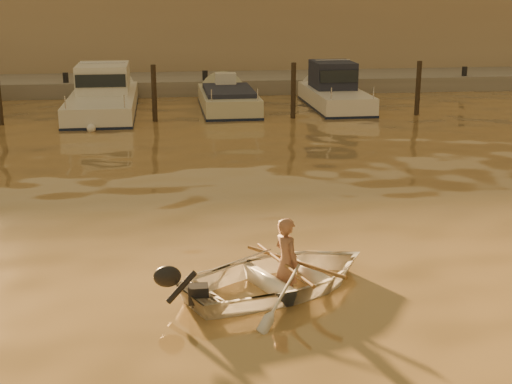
{
  "coord_description": "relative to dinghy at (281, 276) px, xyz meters",
  "views": [
    {
      "loc": [
        0.02,
        -11.58,
        4.62
      ],
      "look_at": [
        1.81,
        1.7,
        0.75
      ],
      "focal_mm": 50.0,
      "sensor_mm": 36.0,
      "label": 1
    }
  ],
  "objects": [
    {
      "name": "piling_4",
      "position": [
        7.69,
        15.1,
        0.68
      ],
      "size": [
        0.18,
        0.18,
        2.2
      ],
      "primitive_type": "cylinder",
      "color": "#2D2319",
      "rests_on": "ground_plane"
    },
    {
      "name": "waterfront_building",
      "position": [
        -1.81,
        28.3,
        2.18
      ],
      "size": [
        46.0,
        7.0,
        4.8
      ],
      "primitive_type": "cube",
      "color": "#9E8466",
      "rests_on": "quay"
    },
    {
      "name": "moored_boat_2",
      "position": [
        -3.96,
        17.3,
        0.41
      ],
      "size": [
        2.41,
        8.04,
        1.75
      ],
      "primitive_type": null,
      "color": "silver",
      "rests_on": "ground_plane"
    },
    {
      "name": "piling_2",
      "position": [
        -2.01,
        15.1,
        0.68
      ],
      "size": [
        0.18,
        0.18,
        2.2
      ],
      "primitive_type": "cylinder",
      "color": "#2D2319",
      "rests_on": "ground_plane"
    },
    {
      "name": "fender_c",
      "position": [
        -4.11,
        13.51,
        -0.12
      ],
      "size": [
        0.3,
        0.3,
        0.3
      ],
      "primitive_type": "sphere",
      "color": "silver",
      "rests_on": "ground_plane"
    },
    {
      "name": "moored_boat_4",
      "position": [
        5.1,
        17.3,
        0.41
      ],
      "size": [
        1.97,
        6.16,
        1.75
      ],
      "primitive_type": null,
      "color": "white",
      "rests_on": "ground_plane"
    },
    {
      "name": "ground_plane",
      "position": [
        -1.81,
        1.3,
        -0.22
      ],
      "size": [
        160.0,
        160.0,
        0.0
      ],
      "primitive_type": "plane",
      "color": "olive",
      "rests_on": "ground"
    },
    {
      "name": "fender_e",
      "position": [
        5.71,
        14.79,
        -0.12
      ],
      "size": [
        0.3,
        0.3,
        0.3
      ],
      "primitive_type": "sphere",
      "color": "white",
      "rests_on": "ground_plane"
    },
    {
      "name": "quay",
      "position": [
        -1.81,
        22.8,
        -0.07
      ],
      "size": [
        52.0,
        4.0,
        1.0
      ],
      "primitive_type": "cube",
      "color": "gray",
      "rests_on": "ground_plane"
    },
    {
      "name": "oar_port",
      "position": [
        0.23,
        0.1,
        0.2
      ],
      "size": [
        1.3,
        1.72,
        0.13
      ],
      "primitive_type": "cylinder",
      "rotation": [
        1.54,
        0.0,
        0.64
      ],
      "color": "brown",
      "rests_on": "dinghy"
    },
    {
      "name": "fender_d",
      "position": [
        1.59,
        15.38,
        -0.12
      ],
      "size": [
        0.3,
        0.3,
        0.3
      ],
      "primitive_type": "sphere",
      "color": "red",
      "rests_on": "ground_plane"
    },
    {
      "name": "person",
      "position": [
        0.09,
        0.04,
        0.22
      ],
      "size": [
        0.54,
        0.63,
        1.47
      ],
      "primitive_type": "imported",
      "rotation": [
        0.0,
        0.0,
        2.0
      ],
      "color": "#94634A",
      "rests_on": "dinghy"
    },
    {
      "name": "oar_starboard",
      "position": [
        0.05,
        0.02,
        0.2
      ],
      "size": [
        0.59,
        2.05,
        0.13
      ],
      "primitive_type": "cylinder",
      "rotation": [
        1.54,
        0.0,
        0.25
      ],
      "color": "brown",
      "rests_on": "dinghy"
    },
    {
      "name": "moored_boat_3",
      "position": [
        0.82,
        17.3,
        0.01
      ],
      "size": [
        2.06,
        5.96,
        0.95
      ],
      "primitive_type": null,
      "color": "beige",
      "rests_on": "ground_plane"
    },
    {
      "name": "piling_3",
      "position": [
        2.99,
        15.1,
        0.68
      ],
      "size": [
        0.18,
        0.18,
        2.2
      ],
      "primitive_type": "cylinder",
      "color": "#2D2319",
      "rests_on": "ground_plane"
    },
    {
      "name": "outboard_motor",
      "position": [
        -1.36,
        -0.62,
        0.06
      ],
      "size": [
        0.98,
        0.74,
        0.7
      ],
      "primitive_type": null,
      "rotation": [
        0.0,
        0.0,
        0.43
      ],
      "color": "black",
      "rests_on": "dinghy"
    },
    {
      "name": "dinghy",
      "position": [
        0.0,
        0.0,
        0.0
      ],
      "size": [
        3.94,
        3.48,
        0.68
      ],
      "primitive_type": "imported",
      "rotation": [
        0.0,
        0.0,
        2.0
      ],
      "color": "white",
      "rests_on": "ground_plane"
    }
  ]
}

